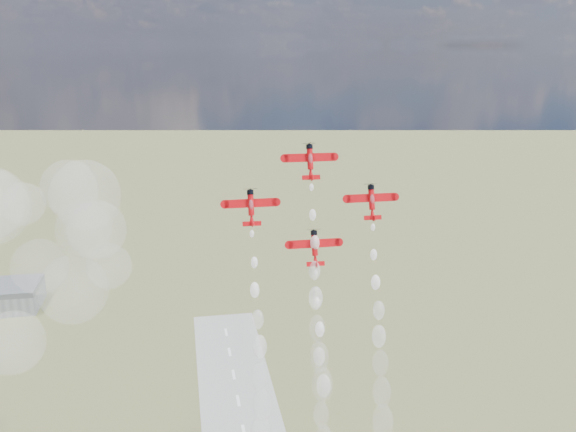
# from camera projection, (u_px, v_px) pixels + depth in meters

# --- Properties ---
(plane_lead) EXTENTS (12.47, 5.06, 8.68)m
(plane_lead) POSITION_uv_depth(u_px,v_px,m) (310.00, 161.00, 147.88)
(plane_lead) COLOR #BE090D
(plane_lead) RESTS_ON ground
(plane_left) EXTENTS (12.47, 5.06, 8.68)m
(plane_left) POSITION_uv_depth(u_px,v_px,m) (251.00, 207.00, 145.16)
(plane_left) COLOR #BE090D
(plane_left) RESTS_ON ground
(plane_right) EXTENTS (12.47, 5.06, 8.68)m
(plane_right) POSITION_uv_depth(u_px,v_px,m) (372.00, 201.00, 150.24)
(plane_right) COLOR #BE090D
(plane_right) RESTS_ON ground
(plane_slot) EXTENTS (12.47, 5.06, 8.68)m
(plane_slot) POSITION_uv_depth(u_px,v_px,m) (315.00, 247.00, 147.52)
(plane_slot) COLOR #BE090D
(plane_slot) RESTS_ON ground
(smoke_trail_lead) EXTENTS (5.11, 17.52, 48.54)m
(smoke_trail_lead) POSITION_uv_depth(u_px,v_px,m) (319.00, 345.00, 146.94)
(smoke_trail_lead) COLOR white
(smoke_trail_lead) RESTS_ON plane_lead
(smoke_trail_left) EXTENTS (5.59, 17.23, 48.65)m
(smoke_trail_left) POSITION_uv_depth(u_px,v_px,m) (260.00, 394.00, 144.19)
(smoke_trail_left) COLOR white
(smoke_trail_left) RESTS_ON plane_left
(smoke_trail_right) EXTENTS (5.10, 16.83, 48.89)m
(smoke_trail_right) POSITION_uv_depth(u_px,v_px,m) (381.00, 382.00, 149.48)
(smoke_trail_right) COLOR white
(smoke_trail_right) RESTS_ON plane_right
(smoke_trail_slot) EXTENTS (5.27, 17.32, 47.96)m
(smoke_trail_slot) POSITION_uv_depth(u_px,v_px,m) (324.00, 430.00, 146.66)
(smoke_trail_slot) COLOR white
(smoke_trail_slot) RESTS_ON plane_slot
(drifted_smoke_cloud) EXTENTS (44.41, 36.32, 55.61)m
(drifted_smoke_cloud) POSITION_uv_depth(u_px,v_px,m) (46.00, 239.00, 163.21)
(drifted_smoke_cloud) COLOR white
(drifted_smoke_cloud) RESTS_ON ground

